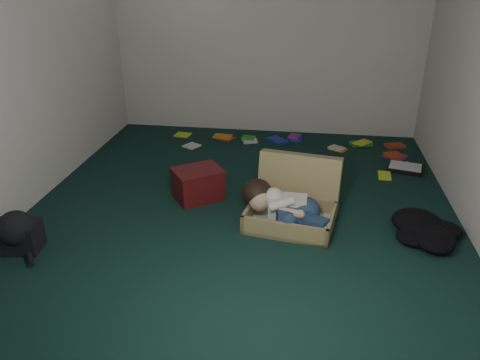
# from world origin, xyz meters

# --- Properties ---
(floor) EXTENTS (4.50, 4.50, 0.00)m
(floor) POSITION_xyz_m (0.00, 0.00, 0.00)
(floor) COLOR black
(floor) RESTS_ON ground
(wall_back) EXTENTS (4.50, 0.00, 4.50)m
(wall_back) POSITION_xyz_m (0.00, 2.25, 1.30)
(wall_back) COLOR white
(wall_back) RESTS_ON ground
(wall_front) EXTENTS (4.50, 0.00, 4.50)m
(wall_front) POSITION_xyz_m (0.00, -2.25, 1.30)
(wall_front) COLOR white
(wall_front) RESTS_ON ground
(wall_left) EXTENTS (0.00, 4.50, 4.50)m
(wall_left) POSITION_xyz_m (-2.00, 0.00, 1.30)
(wall_left) COLOR white
(wall_left) RESTS_ON ground
(suitcase) EXTENTS (0.87, 0.85, 0.56)m
(suitcase) POSITION_xyz_m (0.50, -0.15, 0.17)
(suitcase) COLOR #998754
(suitcase) RESTS_ON floor
(person) EXTENTS (0.80, 0.49, 0.35)m
(person) POSITION_xyz_m (0.41, -0.33, 0.21)
(person) COLOR silver
(person) RESTS_ON suitcase
(maroon_bin) EXTENTS (0.58, 0.55, 0.31)m
(maroon_bin) POSITION_xyz_m (-0.45, 0.11, 0.16)
(maroon_bin) COLOR #4D0F11
(maroon_bin) RESTS_ON floor
(backpack) EXTENTS (0.49, 0.41, 0.26)m
(backpack) POSITION_xyz_m (-1.70, -1.00, 0.13)
(backpack) COLOR black
(backpack) RESTS_ON floor
(clothing_pile) EXTENTS (0.54, 0.47, 0.15)m
(clothing_pile) POSITION_xyz_m (1.62, -0.33, 0.07)
(clothing_pile) COLOR black
(clothing_pile) RESTS_ON floor
(paper_tray) EXTENTS (0.44, 0.37, 0.05)m
(paper_tray) POSITION_xyz_m (1.70, 1.12, 0.03)
(paper_tray) COLOR black
(paper_tray) RESTS_ON floor
(book_scatter) EXTENTS (3.03, 1.31, 0.02)m
(book_scatter) POSITION_xyz_m (0.57, 1.65, 0.01)
(book_scatter) COLOR #D0EA29
(book_scatter) RESTS_ON floor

